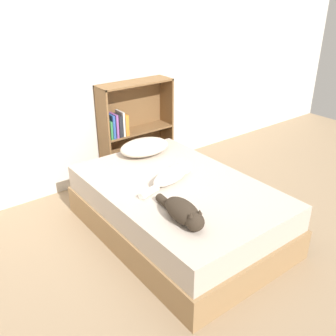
% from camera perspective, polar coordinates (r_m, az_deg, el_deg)
% --- Properties ---
extents(ground_plane, '(8.00, 8.00, 0.00)m').
position_cam_1_polar(ground_plane, '(3.39, 1.43, -9.68)').
color(ground_plane, '#997F60').
extents(wall_back, '(8.00, 0.06, 2.50)m').
position_cam_1_polar(wall_back, '(3.96, -11.12, 14.99)').
color(wall_back, silver).
rests_on(wall_back, ground_plane).
extents(bed, '(1.21, 1.83, 0.48)m').
position_cam_1_polar(bed, '(3.25, 1.48, -6.29)').
color(bed, '#99754C').
rests_on(bed, ground_plane).
extents(pillow, '(0.51, 0.36, 0.14)m').
position_cam_1_polar(pillow, '(3.69, -3.61, 3.22)').
color(pillow, beige).
rests_on(pillow, bed).
extents(cat_light, '(0.62, 0.26, 0.14)m').
position_cam_1_polar(cat_light, '(3.16, 0.63, -1.07)').
color(cat_light, white).
rests_on(cat_light, bed).
extents(cat_dark, '(0.21, 0.53, 0.16)m').
position_cam_1_polar(cat_dark, '(2.63, 2.40, -6.78)').
color(cat_dark, '#33281E').
rests_on(cat_dark, bed).
extents(bookshelf, '(0.84, 0.26, 1.07)m').
position_cam_1_polar(bookshelf, '(4.19, -5.53, 6.03)').
color(bookshelf, brown).
rests_on(bookshelf, ground_plane).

